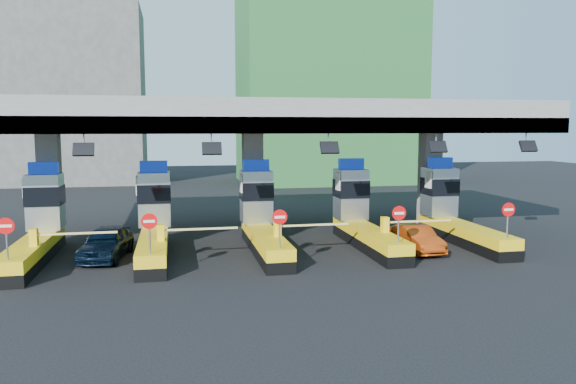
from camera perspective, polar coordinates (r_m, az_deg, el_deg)
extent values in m
plane|color=black|center=(27.00, -2.67, -5.75)|extent=(120.00, 120.00, 0.00)
cube|color=slate|center=(29.35, -3.65, 7.52)|extent=(28.00, 12.00, 1.50)
cube|color=#4C4C49|center=(23.71, -1.73, 6.80)|extent=(28.00, 0.60, 0.70)
cube|color=slate|center=(29.82, -23.00, 0.26)|extent=(1.00, 1.00, 5.50)
cube|color=slate|center=(29.50, -3.60, 0.71)|extent=(1.00, 1.00, 5.50)
cube|color=slate|center=(32.42, 14.18, 1.05)|extent=(1.00, 1.00, 5.50)
cylinder|color=slate|center=(23.62, -20.03, 4.95)|extent=(0.06, 0.06, 0.50)
cube|color=black|center=(23.43, -20.06, 4.08)|extent=(0.80, 0.38, 0.54)
cylinder|color=slate|center=(23.42, -7.79, 5.27)|extent=(0.06, 0.06, 0.50)
cube|color=black|center=(23.23, -7.74, 4.40)|extent=(0.80, 0.38, 0.54)
cylinder|color=slate|center=(24.27, 4.12, 5.36)|extent=(0.06, 0.06, 0.50)
cube|color=black|center=(24.09, 4.25, 4.52)|extent=(0.80, 0.38, 0.54)
cylinder|color=slate|center=(26.07, 14.81, 5.24)|extent=(0.06, 0.06, 0.50)
cube|color=black|center=(25.90, 14.98, 4.46)|extent=(0.80, 0.38, 0.54)
cylinder|color=slate|center=(28.35, 23.02, 5.03)|extent=(0.06, 0.06, 0.50)
cube|color=black|center=(28.20, 23.22, 4.30)|extent=(0.80, 0.38, 0.54)
cube|color=black|center=(26.34, -24.47, -6.09)|extent=(1.20, 8.00, 0.50)
cube|color=#E5B70C|center=(26.24, -24.52, -5.03)|extent=(1.20, 8.00, 0.50)
cube|color=#9EA3A8|center=(28.70, -23.43, -0.89)|extent=(1.50, 1.50, 2.60)
cube|color=black|center=(28.65, -23.47, -0.30)|extent=(1.56, 1.56, 0.90)
cube|color=#0C2DBF|center=(28.55, -23.57, 2.26)|extent=(1.30, 0.35, 0.55)
cube|color=white|center=(28.51, -25.19, 0.40)|extent=(0.06, 0.70, 0.90)
cylinder|color=slate|center=(22.65, -26.65, -4.58)|extent=(0.07, 0.07, 1.30)
cylinder|color=red|center=(22.52, -26.75, -3.10)|extent=(0.60, 0.04, 0.60)
cube|color=white|center=(22.49, -26.77, -3.11)|extent=(0.42, 0.02, 0.10)
cube|color=#E5B70C|center=(24.90, -24.41, -4.21)|extent=(0.30, 0.35, 0.70)
cube|color=white|center=(24.57, -20.66, -3.95)|extent=(3.20, 0.08, 0.08)
cube|color=black|center=(25.68, -13.47, -5.99)|extent=(1.20, 8.00, 0.50)
cube|color=#E5B70C|center=(25.58, -13.50, -4.90)|extent=(1.20, 8.00, 0.50)
cube|color=#9EA3A8|center=(28.09, -13.40, -0.67)|extent=(1.50, 1.50, 2.60)
cube|color=black|center=(28.04, -13.42, -0.07)|extent=(1.56, 1.56, 0.90)
cube|color=#0C2DBF|center=(27.94, -13.49, 2.54)|extent=(1.30, 0.35, 0.55)
cube|color=white|center=(27.76, -15.11, 0.65)|extent=(0.06, 0.70, 0.90)
cylinder|color=slate|center=(21.87, -13.87, -4.44)|extent=(0.07, 0.07, 1.30)
cylinder|color=red|center=(21.74, -13.92, -2.91)|extent=(0.60, 0.04, 0.60)
cube|color=white|center=(21.72, -13.92, -2.92)|extent=(0.42, 0.02, 0.10)
cube|color=#E5B70C|center=(24.28, -12.81, -4.05)|extent=(0.30, 0.35, 0.70)
cube|color=white|center=(24.27, -8.91, -3.73)|extent=(3.20, 0.08, 0.08)
cube|color=black|center=(25.98, -2.33, -5.67)|extent=(1.20, 8.00, 0.50)
cube|color=#E5B70C|center=(25.88, -2.34, -4.59)|extent=(1.20, 8.00, 0.50)
cube|color=#9EA3A8|center=(28.37, -3.26, -0.44)|extent=(1.50, 1.50, 2.60)
cube|color=black|center=(28.31, -3.26, 0.16)|extent=(1.56, 1.56, 0.90)
cube|color=#0C2DBF|center=(28.22, -3.28, 2.75)|extent=(1.30, 0.35, 0.55)
cube|color=white|center=(27.89, -4.81, 0.88)|extent=(0.06, 0.70, 0.90)
cylinder|color=slate|center=(22.23, -0.85, -4.08)|extent=(0.07, 0.07, 1.30)
cylinder|color=red|center=(22.09, -0.84, -2.56)|extent=(0.60, 0.04, 0.60)
cube|color=white|center=(22.07, -0.83, -2.57)|extent=(0.42, 0.02, 0.10)
cube|color=#E5B70C|center=(24.66, -1.09, -3.72)|extent=(0.30, 0.35, 0.70)
cube|color=white|center=(24.99, 2.64, -3.36)|extent=(3.20, 0.08, 0.08)
cube|color=black|center=(27.21, 8.16, -5.17)|extent=(1.20, 8.00, 0.50)
cube|color=#E5B70C|center=(27.12, 8.18, -4.13)|extent=(1.20, 8.00, 0.50)
cube|color=#9EA3A8|center=(29.50, 6.39, -0.20)|extent=(1.50, 1.50, 2.60)
cube|color=black|center=(29.45, 6.41, 0.38)|extent=(1.56, 1.56, 0.90)
cube|color=#0C2DBF|center=(29.36, 6.43, 2.87)|extent=(1.30, 0.35, 0.55)
cube|color=white|center=(28.91, 5.08, 1.07)|extent=(0.06, 0.70, 0.90)
cylinder|color=slate|center=(23.66, 11.15, -3.55)|extent=(0.07, 0.07, 1.30)
cylinder|color=red|center=(23.53, 11.22, -2.12)|extent=(0.60, 0.04, 0.60)
cube|color=white|center=(23.51, 11.24, -2.13)|extent=(0.42, 0.02, 0.10)
cube|color=#E5B70C|center=(26.03, 9.81, -3.27)|extent=(0.30, 0.35, 0.70)
cube|color=white|center=(26.65, 13.13, -2.90)|extent=(3.20, 0.08, 0.08)
cube|color=black|center=(29.26, 17.45, -4.58)|extent=(1.20, 8.00, 0.50)
cube|color=#E5B70C|center=(29.17, 17.48, -3.62)|extent=(1.20, 8.00, 0.50)
cube|color=#9EA3A8|center=(31.40, 15.11, 0.03)|extent=(1.50, 1.50, 2.60)
cube|color=black|center=(31.35, 15.14, 0.57)|extent=(1.56, 1.56, 0.90)
cube|color=#0C2DBF|center=(31.26, 15.19, 2.90)|extent=(1.30, 0.35, 0.55)
cube|color=white|center=(30.71, 14.06, 1.23)|extent=(0.06, 0.70, 0.90)
cylinder|color=slate|center=(25.98, 21.40, -2.98)|extent=(0.07, 0.07, 1.30)
cylinder|color=red|center=(25.87, 21.49, -1.68)|extent=(0.60, 0.04, 0.60)
cube|color=white|center=(25.85, 21.52, -1.69)|extent=(0.42, 0.02, 0.10)
cube|color=#E5B70C|center=(28.22, 19.32, -2.78)|extent=(0.30, 0.35, 0.70)
cube|color=white|center=(29.08, 22.13, -2.43)|extent=(3.20, 0.08, 0.08)
cube|color=#1E5926|center=(60.80, 3.98, 14.35)|extent=(18.00, 12.00, 28.00)
cube|color=#4C4C49|center=(62.94, -20.92, 9.10)|extent=(14.00, 10.00, 18.00)
imported|color=black|center=(26.05, -17.98, -4.89)|extent=(2.37, 4.48, 1.45)
imported|color=#9E360C|center=(26.90, 12.94, -4.63)|extent=(1.36, 3.71, 1.21)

